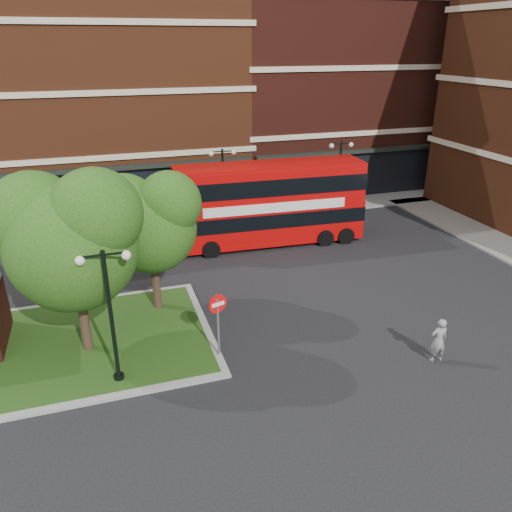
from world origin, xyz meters
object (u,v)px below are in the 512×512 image
object	(u,v)px
bus	(270,199)
car_white	(244,208)
woman	(439,340)
car_silver	(193,221)

from	to	relation	value
bus	car_white	distance (m)	5.44
woman	car_silver	bearing A→B (deg)	-64.49
car_silver	woman	bearing A→B (deg)	-155.47
woman	car_silver	size ratio (longest dim) A/B	0.49
woman	car_silver	world-z (taller)	woman
bus	woman	world-z (taller)	bus
woman	car_white	xyz separation A→B (m)	(-2.04, 18.13, -0.25)
car_silver	car_white	xyz separation A→B (m)	(3.80, 1.50, 0.01)
bus	car_white	world-z (taller)	bus
bus	woman	size ratio (longest dim) A/B	6.17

